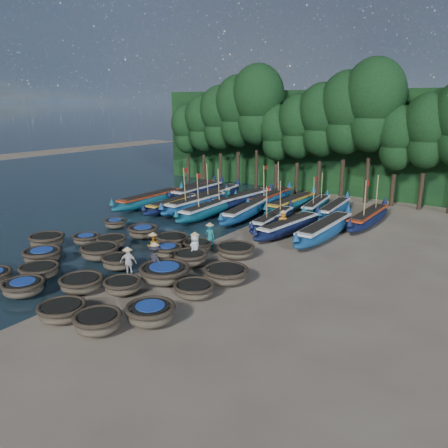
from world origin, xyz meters
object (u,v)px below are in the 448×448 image
Objects in this scene: coracle_22 at (173,240)px; long_boat_2 at (173,204)px; coracle_23 at (197,246)px; fisherman_0 at (195,247)px; coracle_6 at (39,271)px; coracle_12 at (118,262)px; coracle_17 at (167,251)px; fisherman_2 at (153,245)px; coracle_3 at (62,311)px; coracle_11 at (100,251)px; long_boat_9 at (195,188)px; coracle_20 at (115,223)px; fisherman_1 at (210,236)px; coracle_13 at (165,273)px; long_boat_1 at (150,199)px; coracle_19 at (226,274)px; long_boat_3 at (197,203)px; fisherman_5 at (227,199)px; long_boat_5 at (245,211)px; long_boat_16 at (334,209)px; long_boat_8 at (325,229)px; coracle_10 at (47,240)px; long_boat_14 at (292,204)px; coracle_2 at (23,287)px; fisherman_4 at (128,261)px; coracle_18 at (190,258)px; coracle_14 at (194,289)px; coracle_7 at (82,283)px; coracle_15 at (86,239)px; long_boat_7 at (289,226)px; long_boat_15 at (316,205)px; fisherman_3 at (155,259)px; fisherman_6 at (283,221)px; long_boat_17 at (368,218)px; long_boat_13 at (270,198)px; coracle_21 at (143,232)px; coracle_9 at (151,313)px; coracle_4 at (98,322)px; long_boat_6 at (273,219)px; coracle_16 at (112,241)px; long_boat_4 at (209,209)px; coracle_8 at (122,286)px.

coracle_22 is 9.55m from long_boat_2.
coracle_23 is 1.79m from fisherman_0.
coracle_12 is at bearing 53.14° from coracle_6.
fisherman_2 reaches higher than coracle_17.
coracle_3 is at bearing -86.22° from coracle_23.
long_boat_9 is at bearing 112.19° from coracle_11.
fisherman_1 is (8.51, 0.04, 0.55)m from coracle_20.
coracle_12 is 0.68× the size of coracle_13.
coracle_6 is at bearing -66.28° from long_boat_1.
coracle_19 is 15.58m from long_boat_3.
long_boat_5 is at bearing -149.30° from fisherman_5.
coracle_23 is 13.88m from long_boat_16.
fisherman_5 reaches higher than long_boat_8.
long_boat_14 is at bearing 65.11° from coracle_10.
fisherman_4 is at bearing 62.60° from coracle_2.
coracle_18 is 0.30× the size of long_boat_9.
long_boat_3 reaches higher than fisherman_2.
long_boat_16 is (-0.32, 18.52, 0.15)m from coracle_14.
long_boat_14 reaches higher than coracle_14.
coracle_18 is (-2.73, 3.04, 0.07)m from coracle_14.
coracle_13 is 17.12m from long_boat_1.
coracle_18 reaches higher than coracle_22.
coracle_3 is at bearing -79.45° from coracle_17.
coracle_6 is 1.17× the size of fisherman_1.
coracle_7 reaches higher than coracle_6.
coracle_15 is 0.21× the size of long_boat_7.
long_boat_2 is (-0.04, 12.01, 0.04)m from coracle_10.
long_boat_15 is at bearing 27.44° from long_boat_1.
coracle_2 is 7.73m from coracle_15.
fisherman_6 is at bearing -92.53° from fisherman_3.
long_boat_3 is 7.15m from long_boat_9.
coracle_2 is at bearing -42.13° from coracle_10.
coracle_17 is (0.92, 2.93, 0.00)m from coracle_12.
long_boat_17 reaches higher than long_boat_8.
long_boat_16 is (6.03, -0.29, -0.07)m from long_boat_13.
coracle_21 is at bearing 115.29° from coracle_7.
coracle_9 reaches higher than coracle_22.
coracle_20 is at bearing 135.79° from coracle_4.
coracle_11 is at bearing -24.52° from coracle_15.
coracle_23 is at bearing 55.94° from fisherman_4.
fisherman_1 is (3.31, 10.32, 0.52)m from coracle_2.
long_boat_6 reaches higher than coracle_17.
long_boat_17 is at bearing 51.05° from coracle_16.
coracle_22 is at bearing -39.18° from long_boat_1.
coracle_11 is 0.29× the size of long_boat_9.
fisherman_0 is (-1.77, 8.43, 0.46)m from coracle_4.
coracle_10 is at bearing -109.20° from long_boat_4.
long_boat_3 reaches higher than long_boat_7.
long_boat_16 is 13.07m from fisherman_1.
long_boat_8 is at bearing 72.05° from coracle_8.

